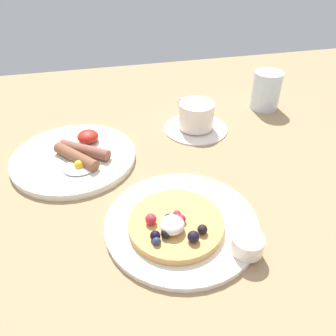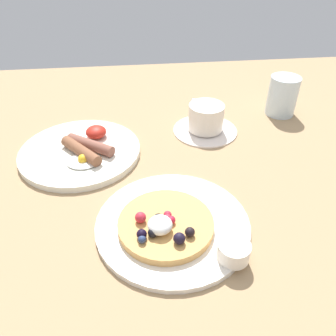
% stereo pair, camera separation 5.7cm
% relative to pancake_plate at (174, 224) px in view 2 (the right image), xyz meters
% --- Properties ---
extents(ground_plane, '(1.81, 1.35, 0.03)m').
position_rel_pancake_plate_xyz_m(ground_plane, '(-0.05, 0.07, -0.02)').
color(ground_plane, '#A0805A').
extents(pancake_plate, '(0.25, 0.25, 0.01)m').
position_rel_pancake_plate_xyz_m(pancake_plate, '(0.00, 0.00, 0.00)').
color(pancake_plate, white).
rests_on(pancake_plate, ground_plane).
extents(pancake_with_berries, '(0.15, 0.15, 0.04)m').
position_rel_pancake_plate_xyz_m(pancake_with_berries, '(-0.01, -0.01, 0.01)').
color(pancake_with_berries, tan).
rests_on(pancake_with_berries, pancake_plate).
extents(syrup_ramekin, '(0.05, 0.05, 0.03)m').
position_rel_pancake_plate_xyz_m(syrup_ramekin, '(0.08, -0.08, 0.02)').
color(syrup_ramekin, white).
rests_on(syrup_ramekin, pancake_plate).
extents(breakfast_plate, '(0.25, 0.25, 0.01)m').
position_rel_pancake_plate_xyz_m(breakfast_plate, '(-0.17, 0.22, 0.00)').
color(breakfast_plate, white).
rests_on(breakfast_plate, ground_plane).
extents(fried_breakfast, '(0.11, 0.14, 0.03)m').
position_rel_pancake_plate_xyz_m(fried_breakfast, '(-0.15, 0.22, 0.02)').
color(fried_breakfast, brown).
rests_on(fried_breakfast, breakfast_plate).
extents(coffee_saucer, '(0.15, 0.15, 0.01)m').
position_rel_pancake_plate_xyz_m(coffee_saucer, '(0.11, 0.29, -0.00)').
color(coffee_saucer, white).
rests_on(coffee_saucer, ground_plane).
extents(coffee_cup, '(0.08, 0.11, 0.06)m').
position_rel_pancake_plate_xyz_m(coffee_cup, '(0.11, 0.29, 0.03)').
color(coffee_cup, white).
rests_on(coffee_cup, coffee_saucer).
extents(water_glass, '(0.07, 0.07, 0.10)m').
position_rel_pancake_plate_xyz_m(water_glass, '(0.32, 0.36, 0.04)').
color(water_glass, silver).
rests_on(water_glass, ground_plane).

